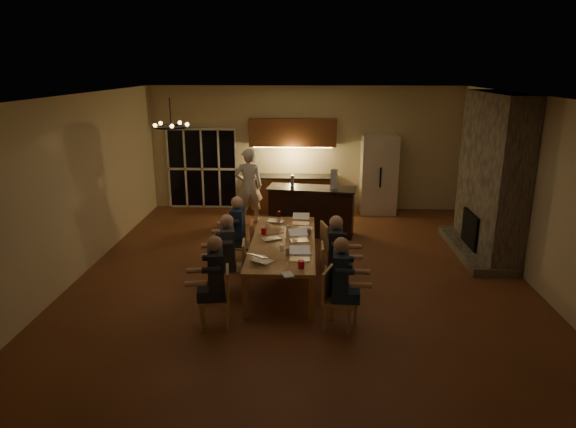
{
  "coord_description": "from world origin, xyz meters",
  "views": [
    {
      "loc": [
        0.12,
        -8.78,
        3.67
      ],
      "look_at": [
        -0.26,
        0.3,
        1.04
      ],
      "focal_mm": 32.0,
      "sensor_mm": 36.0,
      "label": 1
    }
  ],
  "objects_px": {
    "chair_right_near": "(341,300)",
    "chair_right_far": "(334,246)",
    "bar_blender": "(334,179)",
    "laptop_e": "(275,216)",
    "redcup_near": "(301,264)",
    "plate_far": "(305,228)",
    "laptop_f": "(301,218)",
    "chair_right_mid": "(334,271)",
    "laptop_d": "(299,235)",
    "person_left_near": "(216,282)",
    "redcup_mid": "(264,231)",
    "laptop_b": "(300,253)",
    "laptop_c": "(271,233)",
    "chair_left_mid": "(232,267)",
    "chair_left_far": "(241,245)",
    "plate_left": "(260,258)",
    "bar_bottle": "(292,181)",
    "can_cola": "(279,214)",
    "person_left_mid": "(228,255)",
    "person_right_mid": "(335,256)",
    "mug_front": "(282,248)",
    "dining_table": "(283,261)",
    "person_left_far": "(238,232)",
    "refrigerator": "(379,175)",
    "can_silver": "(287,252)",
    "laptop_a": "(262,255)",
    "standing_person": "(249,186)",
    "mug_mid": "(288,228)",
    "bar_island": "(312,211)",
    "chandelier": "(171,127)",
    "plate_near": "(303,254)",
    "can_right": "(309,232)"
  },
  "relations": [
    {
      "from": "plate_left",
      "to": "chair_right_mid",
      "type": "bearing_deg",
      "value": 12.6
    },
    {
      "from": "plate_left",
      "to": "laptop_c",
      "type": "bearing_deg",
      "value": 83.62
    },
    {
      "from": "person_left_far",
      "to": "standing_person",
      "type": "distance_m",
      "value": 2.88
    },
    {
      "from": "person_left_mid",
      "to": "standing_person",
      "type": "distance_m",
      "value": 4.05
    },
    {
      "from": "laptop_e",
      "to": "redcup_near",
      "type": "xyz_separation_m",
      "value": [
        0.54,
        -2.38,
        -0.05
      ]
    },
    {
      "from": "dining_table",
      "to": "chair_right_mid",
      "type": "bearing_deg",
      "value": -33.14
    },
    {
      "from": "chair_left_far",
      "to": "chair_right_near",
      "type": "distance_m",
      "value": 2.84
    },
    {
      "from": "dining_table",
      "to": "chair_left_far",
      "type": "xyz_separation_m",
      "value": [
        -0.81,
        0.61,
        0.07
      ]
    },
    {
      "from": "chair_left_mid",
      "to": "chair_right_mid",
      "type": "bearing_deg",
      "value": 82.94
    },
    {
      "from": "bar_bottle",
      "to": "redcup_mid",
      "type": "bearing_deg",
      "value": -99.95
    },
    {
      "from": "laptop_b",
      "to": "redcup_near",
      "type": "xyz_separation_m",
      "value": [
        0.03,
        -0.35,
        -0.05
      ]
    },
    {
      "from": "laptop_f",
      "to": "redcup_near",
      "type": "distance_m",
      "value": 2.25
    },
    {
      "from": "chair_right_near",
      "to": "chair_right_far",
      "type": "bearing_deg",
      "value": 19.5
    },
    {
      "from": "laptop_f",
      "to": "redcup_near",
      "type": "relative_size",
      "value": 2.67
    },
    {
      "from": "chair_left_far",
      "to": "bar_bottle",
      "type": "distance_m",
      "value": 2.5
    },
    {
      "from": "chair_right_far",
      "to": "redcup_mid",
      "type": "distance_m",
      "value": 1.37
    },
    {
      "from": "laptop_d",
      "to": "person_left_near",
      "type": "bearing_deg",
      "value": -137.1
    },
    {
      "from": "chair_right_mid",
      "to": "redcup_mid",
      "type": "relative_size",
      "value": 7.42
    },
    {
      "from": "laptop_d",
      "to": "plate_far",
      "type": "relative_size",
      "value": 1.2
    },
    {
      "from": "dining_table",
      "to": "laptop_e",
      "type": "bearing_deg",
      "value": 100.2
    },
    {
      "from": "chandelier",
      "to": "person_left_near",
      "type": "bearing_deg",
      "value": -55.88
    },
    {
      "from": "chair_left_mid",
      "to": "person_right_mid",
      "type": "relative_size",
      "value": 0.64
    },
    {
      "from": "bar_blender",
      "to": "laptop_e",
      "type": "bearing_deg",
      "value": -118.43
    },
    {
      "from": "standing_person",
      "to": "plate_left",
      "type": "xyz_separation_m",
      "value": [
        0.67,
        -4.33,
        -0.15
      ]
    },
    {
      "from": "can_silver",
      "to": "person_left_mid",
      "type": "bearing_deg",
      "value": 171.6
    },
    {
      "from": "can_cola",
      "to": "plate_near",
      "type": "distance_m",
      "value": 2.15
    },
    {
      "from": "laptop_e",
      "to": "chair_left_mid",
      "type": "bearing_deg",
      "value": 87.22
    },
    {
      "from": "mug_front",
      "to": "bar_island",
      "type": "bearing_deg",
      "value": 81.0
    },
    {
      "from": "refrigerator",
      "to": "person_left_far",
      "type": "xyz_separation_m",
      "value": [
        -3.09,
        -3.91,
        -0.31
      ]
    },
    {
      "from": "redcup_near",
      "to": "plate_far",
      "type": "height_order",
      "value": "redcup_near"
    },
    {
      "from": "chair_right_near",
      "to": "chair_right_mid",
      "type": "distance_m",
      "value": 1.08
    },
    {
      "from": "laptop_c",
      "to": "chair_right_near",
      "type": "bearing_deg",
      "value": 94.96
    },
    {
      "from": "person_right_mid",
      "to": "mug_mid",
      "type": "bearing_deg",
      "value": 38.12
    },
    {
      "from": "dining_table",
      "to": "person_left_far",
      "type": "xyz_separation_m",
      "value": [
        -0.87,
        0.63,
        0.31
      ]
    },
    {
      "from": "laptop_a",
      "to": "mug_front",
      "type": "bearing_deg",
      "value": -83.64
    },
    {
      "from": "laptop_c",
      "to": "chair_left_far",
      "type": "bearing_deg",
      "value": -68.98
    },
    {
      "from": "redcup_mid",
      "to": "redcup_near",
      "type": "bearing_deg",
      "value": -66.21
    },
    {
      "from": "chair_right_mid",
      "to": "plate_left",
      "type": "height_order",
      "value": "chair_right_mid"
    },
    {
      "from": "standing_person",
      "to": "plate_far",
      "type": "distance_m",
      "value": 3.11
    },
    {
      "from": "chair_right_mid",
      "to": "can_right",
      "type": "relative_size",
      "value": 7.42
    },
    {
      "from": "bar_island",
      "to": "person_left_far",
      "type": "relative_size",
      "value": 1.41
    },
    {
      "from": "person_left_mid",
      "to": "person_right_mid",
      "type": "relative_size",
      "value": 1.0
    },
    {
      "from": "bar_island",
      "to": "plate_far",
      "type": "distance_m",
      "value": 1.98
    },
    {
      "from": "can_cola",
      "to": "plate_far",
      "type": "relative_size",
      "value": 0.45
    },
    {
      "from": "laptop_a",
      "to": "laptop_c",
      "type": "bearing_deg",
      "value": -57.32
    },
    {
      "from": "person_right_mid",
      "to": "laptop_c",
      "type": "bearing_deg",
      "value": 62.3
    },
    {
      "from": "person_left_far",
      "to": "laptop_d",
      "type": "height_order",
      "value": "person_left_far"
    },
    {
      "from": "redcup_near",
      "to": "plate_left",
      "type": "distance_m",
      "value": 0.77
    },
    {
      "from": "chair_left_far",
      "to": "mug_front",
      "type": "xyz_separation_m",
      "value": [
        0.82,
        -1.09,
        0.36
      ]
    },
    {
      "from": "can_silver",
      "to": "chair_right_mid",
      "type": "bearing_deg",
      "value": 9.26
    }
  ]
}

